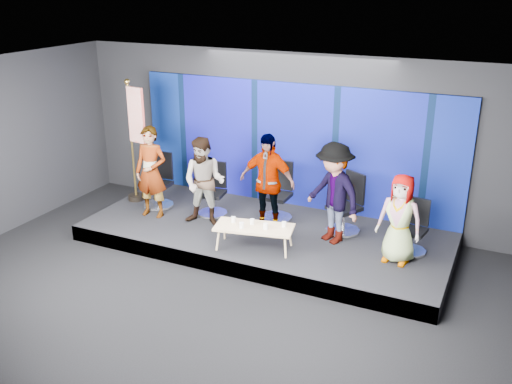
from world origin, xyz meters
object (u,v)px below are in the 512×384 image
at_px(chair_a, 159,189).
at_px(flag_stand, 135,139).
at_px(panelist_a, 151,172).
at_px(chair_e, 413,235).
at_px(chair_d, 346,213).
at_px(mug_d, 266,226).
at_px(mug_c, 252,222).
at_px(chair_c, 277,201).
at_px(panelist_c, 267,182).
at_px(mug_b, 242,225).
at_px(chair_b, 213,198).
at_px(panelist_e, 400,219).
at_px(panelist_b, 204,182).
at_px(mug_e, 284,224).
at_px(mug_a, 233,220).
at_px(panelist_d, 334,193).
at_px(coffee_table, 254,228).

relative_size(chair_a, flag_stand, 0.43).
xyz_separation_m(panelist_a, chair_e, (5.12, 0.56, -0.61)).
bearing_deg(chair_d, mug_d, -98.27).
relative_size(chair_e, mug_c, 9.94).
height_order(chair_c, panelist_c, panelist_c).
relative_size(chair_e, mug_d, 9.15).
bearing_deg(mug_d, mug_b, -159.97).
relative_size(panelist_a, chair_c, 1.59).
xyz_separation_m(panelist_a, flag_stand, (-0.72, 0.52, 0.47)).
xyz_separation_m(chair_b, panelist_e, (3.86, -0.48, 0.43)).
distance_m(panelist_b, flag_stand, 2.02).
relative_size(panelist_c, chair_d, 1.63).
height_order(chair_e, mug_e, chair_e).
bearing_deg(mug_a, panelist_a, 166.65).
height_order(chair_e, panelist_e, panelist_e).
distance_m(mug_c, mug_d, 0.32).
height_order(panelist_e, flag_stand, flag_stand).
xyz_separation_m(chair_e, panelist_e, (-0.18, -0.47, 0.46)).
relative_size(panelist_c, panelist_d, 1.01).
bearing_deg(chair_a, mug_b, -29.30).
height_order(chair_c, panelist_e, panelist_e).
height_order(chair_a, chair_e, chair_a).
height_order(chair_d, mug_a, chair_d).
bearing_deg(mug_e, chair_e, 22.38).
distance_m(panelist_e, mug_d, 2.30).
bearing_deg(panelist_c, flag_stand, 177.72).
xyz_separation_m(panelist_b, mug_e, (1.83, -0.38, -0.40)).
height_order(chair_c, mug_a, chair_c).
height_order(panelist_a, coffee_table, panelist_a).
height_order(panelist_c, panelist_e, panelist_c).
height_order(mug_b, mug_e, mug_b).
bearing_deg(flag_stand, chair_b, 12.91).
height_order(mug_a, mug_d, mug_d).
xyz_separation_m(chair_a, flag_stand, (-0.55, 0.04, 1.02)).
xyz_separation_m(panelist_a, panelist_e, (4.94, 0.10, -0.15)).
relative_size(panelist_c, panelist_e, 1.21).
xyz_separation_m(panelist_b, mug_b, (1.17, -0.74, -0.40)).
distance_m(chair_c, panelist_e, 2.74).
distance_m(panelist_c, panelist_e, 2.61).
bearing_deg(chair_b, panelist_c, -16.13).
bearing_deg(coffee_table, chair_a, 159.90).
bearing_deg(mug_d, panelist_a, 169.28).
bearing_deg(mug_c, mug_d, -15.96).
height_order(panelist_c, flag_stand, flag_stand).
xyz_separation_m(mug_c, mug_e, (0.56, 0.13, -0.00)).
bearing_deg(panelist_b, chair_d, 8.67).
relative_size(chair_a, coffee_table, 0.77).
xyz_separation_m(chair_e, mug_b, (-2.77, -1.23, 0.16)).
distance_m(panelist_a, coffee_table, 2.62).
relative_size(chair_c, mug_b, 11.17).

